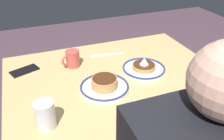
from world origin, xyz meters
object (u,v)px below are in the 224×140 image
at_px(plate_center_pancakes, 104,86).
at_px(fork_far, 154,103).
at_px(butter_knife, 108,54).
at_px(drinking_glass, 45,116).
at_px(paper_napkin, 214,93).
at_px(plate_near_main, 144,68).
at_px(cell_phone, 24,71).
at_px(coffee_mug, 72,59).
at_px(fork_near, 164,125).

xyz_separation_m(plate_center_pancakes, fork_far, (-0.17, 0.18, -0.02)).
bearing_deg(butter_knife, plate_center_pancakes, 67.49).
xyz_separation_m(drinking_glass, paper_napkin, (-0.76, 0.06, -0.05)).
bearing_deg(plate_near_main, drinking_glass, 24.00).
relative_size(paper_napkin, butter_knife, 0.68).
xyz_separation_m(drinking_glass, cell_phone, (0.05, -0.47, -0.05)).
bearing_deg(paper_napkin, coffee_mug, -41.65).
distance_m(coffee_mug, cell_phone, 0.26).
xyz_separation_m(cell_phone, fork_far, (-0.51, 0.50, -0.00)).
bearing_deg(plate_center_pancakes, fork_near, 113.07).
relative_size(coffee_mug, butter_knife, 0.48).
xyz_separation_m(coffee_mug, cell_phone, (0.26, -0.04, -0.04)).
height_order(paper_napkin, fork_near, fork_near).
relative_size(plate_center_pancakes, drinking_glass, 2.08).
distance_m(cell_phone, fork_near, 0.80).
relative_size(cell_phone, fork_far, 0.75).
height_order(cell_phone, fork_far, cell_phone).
relative_size(plate_near_main, coffee_mug, 2.18).
xyz_separation_m(plate_near_main, fork_far, (0.09, 0.27, -0.01)).
relative_size(plate_center_pancakes, cell_phone, 1.64).
distance_m(cell_phone, paper_napkin, 0.97).
bearing_deg(plate_near_main, butter_knife, -65.10).
distance_m(plate_near_main, butter_knife, 0.27).
relative_size(plate_center_pancakes, butter_knife, 1.08).
bearing_deg(fork_near, paper_napkin, -162.42).
distance_m(plate_near_main, plate_center_pancakes, 0.27).
distance_m(plate_near_main, coffee_mug, 0.39).
bearing_deg(plate_center_pancakes, butter_knife, -112.51).
distance_m(coffee_mug, fork_far, 0.53).
relative_size(plate_near_main, paper_napkin, 1.54).
relative_size(drinking_glass, butter_knife, 0.52).
height_order(coffee_mug, cell_phone, coffee_mug).
height_order(fork_far, butter_knife, same).
bearing_deg(drinking_glass, plate_near_main, -156.00).
distance_m(coffee_mug, drinking_glass, 0.48).
bearing_deg(butter_knife, cell_phone, 2.60).
height_order(drinking_glass, fork_near, drinking_glass).
xyz_separation_m(plate_near_main, coffee_mug, (0.34, -0.19, 0.03)).
bearing_deg(cell_phone, plate_near_main, 138.31).
height_order(cell_phone, butter_knife, cell_phone).
distance_m(coffee_mug, butter_knife, 0.24).
relative_size(coffee_mug, cell_phone, 0.74).
xyz_separation_m(coffee_mug, paper_napkin, (-0.55, 0.49, -0.05)).
height_order(plate_center_pancakes, butter_knife, plate_center_pancakes).
height_order(cell_phone, paper_napkin, cell_phone).
xyz_separation_m(coffee_mug, butter_knife, (-0.23, -0.06, -0.04)).
xyz_separation_m(coffee_mug, fork_far, (-0.25, 0.46, -0.04)).
bearing_deg(cell_phone, paper_napkin, 125.81).
height_order(plate_center_pancakes, coffee_mug, coffee_mug).
height_order(plate_center_pancakes, drinking_glass, drinking_glass).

